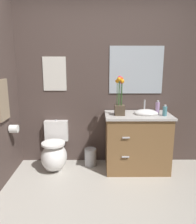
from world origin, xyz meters
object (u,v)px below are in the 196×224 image
(toilet, at_px, (55,153))
(wall_poster, at_px, (55,74))
(vanity_cabinet, at_px, (137,141))
(wall_mirror, at_px, (136,70))
(hanging_towel, at_px, (3,100))
(toilet_paper_roll, at_px, (14,129))
(flower_vase, at_px, (120,102))
(trash_bin, at_px, (90,157))
(soap_bottle, at_px, (165,111))
(lotion_bottle, at_px, (157,108))

(toilet, relative_size, wall_poster, 1.37)
(toilet, height_order, vanity_cabinet, vanity_cabinet)
(wall_poster, relative_size, wall_mirror, 0.63)
(wall_poster, bearing_deg, hanging_towel, -133.34)
(toilet, bearing_deg, toilet_paper_roll, -158.61)
(flower_vase, height_order, trash_bin, flower_vase)
(soap_bottle, xyz_separation_m, trash_bin, (-1.04, 0.21, -0.77))
(hanging_towel, bearing_deg, toilet, 30.07)
(hanging_towel, bearing_deg, toilet_paper_roll, 66.37)
(soap_bottle, bearing_deg, wall_mirror, 131.69)
(wall_poster, distance_m, hanging_towel, 0.86)
(trash_bin, relative_size, toilet_paper_roll, 2.47)
(toilet, distance_m, soap_bottle, 1.71)
(vanity_cabinet, bearing_deg, wall_mirror, 90.54)
(vanity_cabinet, xyz_separation_m, toilet_paper_roll, (-1.73, -0.17, 0.25))
(soap_bottle, height_order, hanging_towel, hanging_towel)
(wall_poster, xyz_separation_m, wall_mirror, (1.22, 0.00, 0.05))
(flower_vase, bearing_deg, toilet, 175.82)
(vanity_cabinet, xyz_separation_m, hanging_towel, (-1.78, -0.30, 0.67))
(lotion_bottle, bearing_deg, hanging_towel, -172.72)
(toilet, bearing_deg, hanging_towel, -149.93)
(wall_poster, relative_size, toilet_paper_roll, 4.58)
(flower_vase, xyz_separation_m, soap_bottle, (0.62, -0.05, -0.12))
(soap_bottle, height_order, wall_poster, wall_poster)
(trash_bin, bearing_deg, toilet_paper_roll, -164.57)
(flower_vase, relative_size, lotion_bottle, 2.64)
(vanity_cabinet, distance_m, hanging_towel, 1.92)
(lotion_bottle, relative_size, toilet_paper_roll, 1.87)
(soap_bottle, distance_m, hanging_towel, 2.14)
(vanity_cabinet, bearing_deg, toilet_paper_roll, -174.37)
(trash_bin, bearing_deg, wall_poster, 161.47)
(toilet_paper_roll, bearing_deg, wall_mirror, 15.07)
(vanity_cabinet, distance_m, lotion_bottle, 0.57)
(toilet, height_order, soap_bottle, soap_bottle)
(soap_bottle, xyz_separation_m, toilet_paper_roll, (-2.07, -0.07, -0.23))
(trash_bin, height_order, toilet_paper_roll, toilet_paper_roll)
(toilet, height_order, wall_poster, wall_poster)
(soap_bottle, distance_m, wall_mirror, 0.75)
(vanity_cabinet, relative_size, hanging_towel, 1.97)
(soap_bottle, bearing_deg, hanging_towel, -174.68)
(flower_vase, distance_m, lotion_bottle, 0.54)
(vanity_cabinet, xyz_separation_m, soap_bottle, (0.35, -0.10, 0.48))
(flower_vase, bearing_deg, soap_bottle, -5.02)
(hanging_towel, distance_m, toilet_paper_roll, 0.44)
(toilet, bearing_deg, wall_poster, 90.00)
(lotion_bottle, relative_size, trash_bin, 0.76)
(toilet, xyz_separation_m, hanging_towel, (-0.56, -0.32, 0.86))
(hanging_towel, relative_size, toilet_paper_roll, 4.73)
(toilet, distance_m, lotion_bottle, 1.64)
(wall_poster, height_order, hanging_towel, wall_poster)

